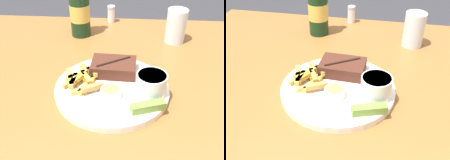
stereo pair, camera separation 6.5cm
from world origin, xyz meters
TOP-DOWN VIEW (x-y plane):
  - dining_table at (0.00, 0.00)m, footprint 1.14×0.96m
  - dinner_plate at (0.00, 0.00)m, footprint 0.29×0.29m
  - steak_portion at (0.00, 0.06)m, footprint 0.12×0.09m
  - fries_pile at (-0.08, 0.01)m, footprint 0.11×0.12m
  - coleslaw_cup at (0.10, -0.02)m, footprint 0.07×0.07m
  - dipping_sauce_cup at (0.00, -0.04)m, footprint 0.05×0.05m
  - pickle_spear at (0.09, -0.08)m, footprint 0.08×0.05m
  - fork_utensil at (-0.07, -0.03)m, footprint 0.13×0.06m
  - beer_bottle at (-0.13, 0.33)m, footprint 0.07×0.07m
  - drinking_glass at (0.19, 0.30)m, footprint 0.07×0.07m
  - salt_shaker at (-0.03, 0.44)m, footprint 0.03×0.03m

SIDE VIEW (x-z plane):
  - dining_table at x=0.00m, z-range 0.29..1.06m
  - dinner_plate at x=0.00m, z-range 0.77..0.79m
  - fork_utensil at x=-0.07m, z-range 0.79..0.79m
  - pickle_spear at x=0.09m, z-range 0.79..0.81m
  - fries_pile at x=-0.08m, z-range 0.79..0.81m
  - dipping_sauce_cup at x=0.00m, z-range 0.79..0.81m
  - salt_shaker at x=-0.03m, z-range 0.77..0.83m
  - steak_portion at x=0.00m, z-range 0.79..0.82m
  - coleslaw_cup at x=0.10m, z-range 0.79..0.84m
  - drinking_glass at x=0.19m, z-range 0.77..0.88m
  - beer_bottle at x=-0.13m, z-range 0.73..0.98m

